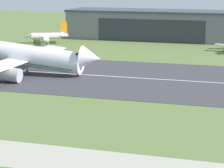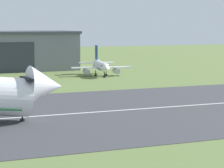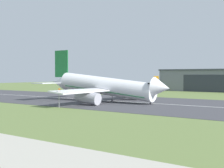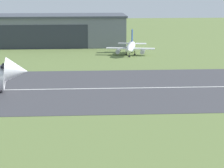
% 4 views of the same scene
% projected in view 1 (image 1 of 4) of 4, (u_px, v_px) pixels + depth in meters
% --- Properties ---
extents(ground_plane, '(606.54, 606.54, 0.00)m').
position_uv_depth(ground_plane, '(114.00, 130.00, 101.98)').
color(ground_plane, olive).
extents(runway_strip, '(366.54, 55.96, 0.06)m').
position_uv_depth(runway_strip, '(170.00, 80.00, 150.05)').
color(runway_strip, '#3D3D42').
rests_on(runway_strip, ground_plane).
extents(runway_centreline, '(329.89, 0.70, 0.01)m').
position_uv_depth(runway_centreline, '(170.00, 80.00, 150.04)').
color(runway_centreline, silver).
rests_on(runway_centreline, runway_strip).
extents(taxiway_road, '(274.90, 11.96, 0.05)m').
position_uv_depth(taxiway_road, '(79.00, 161.00, 84.61)').
color(taxiway_road, '#B2AD9E').
rests_on(taxiway_road, ground_plane).
extents(hangar_building, '(81.79, 23.09, 13.44)m').
position_uv_depth(hangar_building, '(156.00, 25.00, 243.41)').
color(hangar_building, slate).
rests_on(hangar_building, ground_plane).
extents(airplane_landing, '(52.93, 54.62, 19.91)m').
position_uv_depth(airplane_landing, '(19.00, 55.00, 158.51)').
color(airplane_landing, white).
rests_on(airplane_landing, ground_plane).
extents(airplane_parked_west, '(19.40, 22.42, 9.24)m').
position_uv_depth(airplane_parked_west, '(47.00, 36.00, 230.62)').
color(airplane_parked_west, white).
rests_on(airplane_parked_west, ground_plane).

